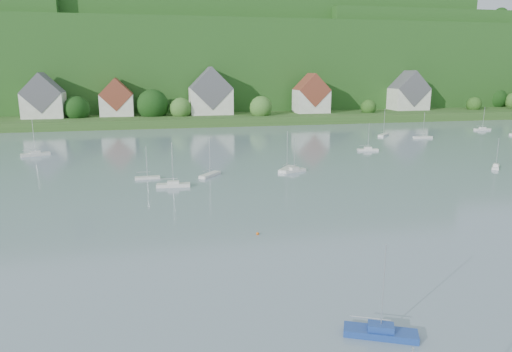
# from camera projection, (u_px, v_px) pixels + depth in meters

# --- Properties ---
(far_shore_strip) EXTENTS (600.00, 60.00, 3.00)m
(far_shore_strip) POSITION_uv_depth(u_px,v_px,m) (195.00, 115.00, 193.53)
(far_shore_strip) COLOR #2C531F
(far_shore_strip) RESTS_ON ground
(forested_ridge) EXTENTS (620.00, 181.22, 69.89)m
(forested_ridge) POSITION_uv_depth(u_px,v_px,m) (184.00, 63.00, 254.12)
(forested_ridge) COLOR #1A4315
(forested_ridge) RESTS_ON ground
(village_building_0) EXTENTS (14.00, 10.40, 16.00)m
(village_building_0) POSITION_uv_depth(u_px,v_px,m) (43.00, 99.00, 167.93)
(village_building_0) COLOR beige
(village_building_0) RESTS_ON far_shore_strip
(village_building_1) EXTENTS (12.00, 9.36, 14.00)m
(village_building_1) POSITION_uv_depth(u_px,v_px,m) (117.00, 100.00, 175.20)
(village_building_1) COLOR beige
(village_building_1) RESTS_ON far_shore_strip
(village_building_2) EXTENTS (16.00, 11.44, 18.00)m
(village_building_2) POSITION_uv_depth(u_px,v_px,m) (211.00, 95.00, 181.18)
(village_building_2) COLOR beige
(village_building_2) RESTS_ON far_shore_strip
(village_building_3) EXTENTS (13.00, 10.40, 15.50)m
(village_building_3) POSITION_uv_depth(u_px,v_px,m) (311.00, 96.00, 187.78)
(village_building_3) COLOR beige
(village_building_3) RESTS_ON far_shore_strip
(village_building_4) EXTENTS (15.00, 10.40, 16.50)m
(village_building_4) POSITION_uv_depth(u_px,v_px,m) (409.00, 94.00, 200.91)
(village_building_4) COLOR beige
(village_building_4) RESTS_ON far_shore_strip
(near_sailboat_1) EXTENTS (5.80, 3.79, 7.64)m
(near_sailboat_1) POSITION_uv_depth(u_px,v_px,m) (381.00, 331.00, 36.72)
(near_sailboat_1) COLOR navy
(near_sailboat_1) RESTS_ON ground
(mooring_buoy_3) EXTENTS (0.40, 0.40, 0.40)m
(mooring_buoy_3) POSITION_uv_depth(u_px,v_px,m) (258.00, 235.00, 59.32)
(mooring_buoy_3) COLOR #D6590D
(mooring_buoy_3) RESTS_ON ground
(far_sailboat_cluster) EXTENTS (194.64, 69.86, 8.71)m
(far_sailboat_cluster) POSITION_uv_depth(u_px,v_px,m) (282.00, 150.00, 117.92)
(far_sailboat_cluster) COLOR silver
(far_sailboat_cluster) RESTS_ON ground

